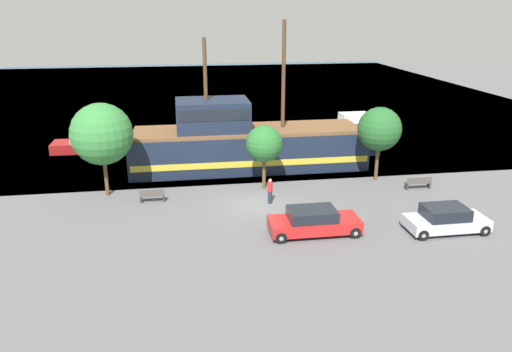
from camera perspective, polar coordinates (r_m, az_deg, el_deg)
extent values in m
plane|color=#5B5B5E|center=(31.33, 0.04, -3.26)|extent=(160.00, 160.00, 0.00)
plane|color=#33566B|center=(73.78, -5.35, 9.46)|extent=(80.00, 80.00, 0.00)
cube|color=#192338|center=(38.18, -0.90, 3.04)|extent=(17.72, 4.65, 2.83)
cube|color=gold|center=(38.29, -0.89, 2.42)|extent=(17.37, 4.73, 0.45)
cube|color=#192338|center=(40.43, 12.53, 4.10)|extent=(1.40, 2.56, 1.98)
cube|color=brown|center=(37.79, -0.91, 5.29)|extent=(17.01, 4.28, 0.25)
cube|color=#192338|center=(37.26, -5.00, 6.97)|extent=(5.32, 3.72, 2.23)
cube|color=black|center=(37.19, -5.01, 7.48)|extent=(5.05, 3.78, 0.80)
cylinder|color=#4C331E|center=(37.52, 3.16, 11.44)|extent=(0.28, 0.28, 7.83)
cylinder|color=#4C331E|center=(36.85, -5.79, 10.32)|extent=(0.28, 0.28, 6.66)
cube|color=silver|center=(51.71, 11.71, 5.66)|extent=(7.15, 2.58, 0.81)
cube|color=silver|center=(51.35, 11.20, 6.56)|extent=(2.86, 2.01, 0.86)
cube|color=black|center=(51.64, 12.10, 6.57)|extent=(0.12, 1.80, 0.69)
cube|color=maroon|center=(45.23, -17.74, 3.32)|extent=(7.35, 2.35, 0.84)
cube|color=silver|center=(45.12, -18.53, 4.27)|extent=(2.94, 1.83, 0.77)
cube|color=black|center=(44.98, -17.42, 4.34)|extent=(0.12, 1.64, 0.62)
cube|color=#B21E1E|center=(27.37, 6.67, -5.50)|extent=(4.91, 1.94, 0.64)
cube|color=black|center=(27.09, 6.42, -4.34)|extent=(2.55, 1.75, 0.58)
cylinder|color=black|center=(27.30, 11.26, -6.38)|extent=(0.62, 0.22, 0.62)
cylinder|color=gray|center=(27.30, 11.26, -6.38)|extent=(0.24, 0.25, 0.24)
cylinder|color=black|center=(28.81, 10.09, -4.93)|extent=(0.62, 0.22, 0.62)
cylinder|color=gray|center=(28.81, 10.09, -4.93)|extent=(0.24, 0.25, 0.24)
cylinder|color=black|center=(26.25, 2.87, -7.07)|extent=(0.62, 0.22, 0.62)
cylinder|color=gray|center=(26.25, 2.87, -7.07)|extent=(0.24, 0.25, 0.24)
cylinder|color=black|center=(27.82, 2.14, -5.52)|extent=(0.62, 0.22, 0.62)
cylinder|color=gray|center=(27.82, 2.14, -5.52)|extent=(0.24, 0.25, 0.24)
cube|color=#B7BCC6|center=(29.41, 20.90, -4.97)|extent=(4.39, 1.94, 0.59)
cube|color=black|center=(29.12, 20.81, -3.88)|extent=(2.29, 1.75, 0.64)
cylinder|color=black|center=(29.72, 24.66, -5.70)|extent=(0.60, 0.22, 0.60)
cylinder|color=gray|center=(29.72, 24.66, -5.70)|extent=(0.23, 0.25, 0.23)
cylinder|color=black|center=(31.07, 22.93, -4.42)|extent=(0.60, 0.22, 0.60)
cylinder|color=gray|center=(31.07, 22.93, -4.42)|extent=(0.23, 0.25, 0.23)
cylinder|color=black|center=(27.98, 18.53, -6.42)|extent=(0.60, 0.22, 0.60)
cylinder|color=gray|center=(27.98, 18.53, -6.42)|extent=(0.23, 0.25, 0.23)
cylinder|color=black|center=(29.40, 17.00, -5.02)|extent=(0.60, 0.22, 0.60)
cylinder|color=gray|center=(29.40, 17.00, -5.02)|extent=(0.23, 0.25, 0.23)
cylinder|color=yellow|center=(29.25, 5.57, -4.40)|extent=(0.22, 0.22, 0.56)
sphere|color=yellow|center=(29.12, 5.59, -3.76)|extent=(0.25, 0.25, 0.25)
cylinder|color=yellow|center=(29.21, 5.26, -4.37)|extent=(0.10, 0.09, 0.09)
cylinder|color=yellow|center=(29.28, 5.87, -4.33)|extent=(0.10, 0.09, 0.09)
cube|color=#4C4742|center=(32.32, -11.76, -2.16)|extent=(1.54, 0.45, 0.05)
cube|color=#4C4742|center=(32.06, -11.80, -1.91)|extent=(1.54, 0.06, 0.40)
cube|color=#2D2D2D|center=(32.45, -12.98, -2.59)|extent=(0.12, 0.36, 0.40)
cube|color=#2D2D2D|center=(32.36, -10.48, -2.48)|extent=(0.12, 0.36, 0.40)
cube|color=#4C4742|center=(35.64, 18.02, -0.73)|extent=(1.75, 0.45, 0.05)
cube|color=#4C4742|center=(35.41, 18.19, -0.49)|extent=(1.75, 0.06, 0.40)
cube|color=#2D2D2D|center=(35.36, 16.80, -1.14)|extent=(0.12, 0.36, 0.40)
cube|color=#2D2D2D|center=(36.08, 19.14, -0.99)|extent=(0.12, 0.36, 0.40)
cylinder|color=#232838|center=(31.39, 1.60, -2.45)|extent=(0.27, 0.27, 0.79)
cylinder|color=#B22323|center=(31.14, 1.62, -1.25)|extent=(0.32, 0.32, 0.61)
sphere|color=tan|center=(31.01, 1.62, -0.53)|extent=(0.21, 0.21, 0.21)
cylinder|color=brown|center=(33.89, -16.76, -0.16)|extent=(0.24, 0.24, 2.45)
sphere|color=#337A38|center=(33.11, -17.22, 4.60)|extent=(3.94, 3.94, 3.94)
cylinder|color=brown|center=(33.77, 0.92, 0.27)|extent=(0.24, 0.24, 2.10)
sphere|color=#286B2D|center=(33.17, 0.94, 3.71)|extent=(2.46, 2.46, 2.46)
cylinder|color=brown|center=(36.43, 13.63, 1.40)|extent=(0.24, 0.24, 2.43)
sphere|color=#235B28|center=(35.79, 13.94, 5.23)|extent=(3.04, 3.04, 3.04)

